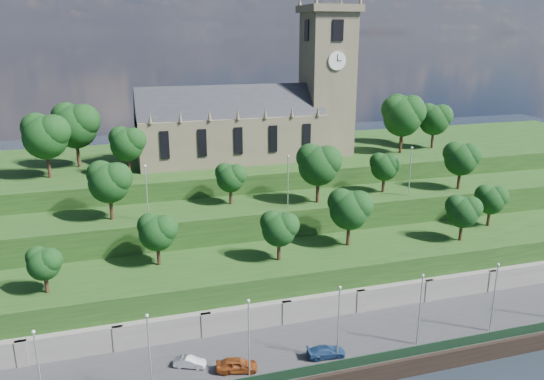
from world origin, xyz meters
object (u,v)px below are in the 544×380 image
object	(u,v)px
car_left	(237,365)
car_right	(326,352)
car_middle	(190,362)
church	(257,116)

from	to	relation	value
car_left	car_right	world-z (taller)	car_left
car_left	car_middle	bearing A→B (deg)	78.05
church	car_right	size ratio (longest dim) A/B	8.79
car_middle	car_right	xyz separation A→B (m)	(14.75, -2.52, 0.07)
church	car_middle	distance (m)	48.56
car_left	car_middle	distance (m)	5.15
car_middle	car_right	bearing A→B (deg)	-76.16
church	car_right	distance (m)	47.27
church	car_left	size ratio (longest dim) A/B	8.72
car_left	car_right	size ratio (longest dim) A/B	1.01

